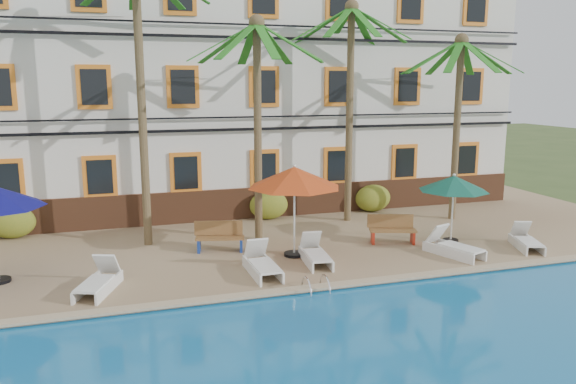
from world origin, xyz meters
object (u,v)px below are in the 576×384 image
object	(u,v)px
palm_d	(350,82)
bench_left	(220,236)
lounger_b	(99,281)
lounger_c	(262,264)
lounger_e	(453,246)
bench_right	(393,229)
palm_c	(257,97)
lounger_f	(526,240)
lounger_d	(315,254)
umbrella_green	(454,184)
umbrella_red	(294,178)
pool_ladder	(316,290)
palm_b	(140,64)
palm_e	(458,100)

from	to	relation	value
palm_d	bench_left	distance (m)	7.54
lounger_b	bench_left	distance (m)	4.37
lounger_c	bench_left	distance (m)	2.60
lounger_e	bench_right	bearing A→B (deg)	121.11
palm_d	bench_left	xyz separation A→B (m)	(-5.36, -2.45, -4.70)
palm_c	lounger_e	bearing A→B (deg)	-33.94
palm_c	lounger_f	xyz separation A→B (m)	(7.79, -3.52, -4.44)
lounger_d	umbrella_green	bearing A→B (deg)	8.67
lounger_c	bench_left	xyz separation A→B (m)	(-0.68, 2.50, 0.18)
umbrella_red	lounger_b	bearing A→B (deg)	-166.37
palm_c	bench_right	xyz separation A→B (m)	(4.07, -1.67, -4.23)
lounger_b	pool_ladder	world-z (taller)	lounger_b
lounger_b	lounger_c	distance (m)	4.23
lounger_c	palm_d	bearing A→B (deg)	46.63
bench_right	lounger_e	bearing A→B (deg)	-58.89
palm_c	palm_d	world-z (taller)	palm_d
umbrella_red	lounger_f	bearing A→B (deg)	-11.53
lounger_e	lounger_c	bearing A→B (deg)	178.99
umbrella_green	lounger_d	size ratio (longest dim) A/B	1.23
palm_b	umbrella_red	distance (m)	5.88
lounger_d	palm_b	bearing A→B (deg)	142.87
palm_c	palm_d	size ratio (longest dim) A/B	0.90
umbrella_red	lounger_f	world-z (taller)	umbrella_red
palm_c	lounger_c	world-z (taller)	palm_c
palm_b	bench_right	size ratio (longest dim) A/B	5.71
palm_d	umbrella_green	size ratio (longest dim) A/B	3.55
palm_c	lounger_d	bearing A→B (deg)	-72.10
lounger_e	bench_right	size ratio (longest dim) A/B	1.26
palm_d	palm_b	bearing A→B (deg)	-171.75
palm_c	lounger_f	world-z (taller)	palm_c
palm_c	palm_d	xyz separation A→B (m)	(3.90, 1.59, 0.47)
palm_d	pool_ladder	distance (m)	9.12
palm_d	palm_e	world-z (taller)	palm_d
bench_left	palm_e	bearing A→B (deg)	9.15
palm_e	bench_right	world-z (taller)	palm_e
palm_c	lounger_e	size ratio (longest dim) A/B	3.66
lounger_b	palm_b	bearing A→B (deg)	69.55
palm_c	lounger_e	distance (m)	7.62
palm_c	palm_d	distance (m)	4.24
lounger_c	pool_ladder	xyz separation A→B (m)	(0.98, -1.58, -0.29)
palm_e	lounger_d	bearing A→B (deg)	-152.98
umbrella_red	bench_right	bearing A→B (deg)	6.16
lounger_b	lounger_e	world-z (taller)	lounger_e
palm_e	lounger_c	bearing A→B (deg)	-155.14
lounger_b	lounger_c	bearing A→B (deg)	0.54
palm_d	bench_right	size ratio (longest dim) A/B	5.12
lounger_d	lounger_f	xyz separation A→B (m)	(6.86, -0.63, -0.02)
bench_right	lounger_b	bearing A→B (deg)	-169.21
lounger_c	bench_left	size ratio (longest dim) A/B	1.21
palm_e	pool_ladder	bearing A→B (deg)	-143.88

